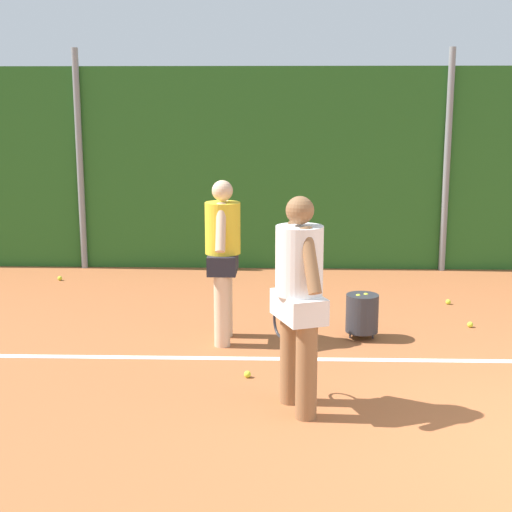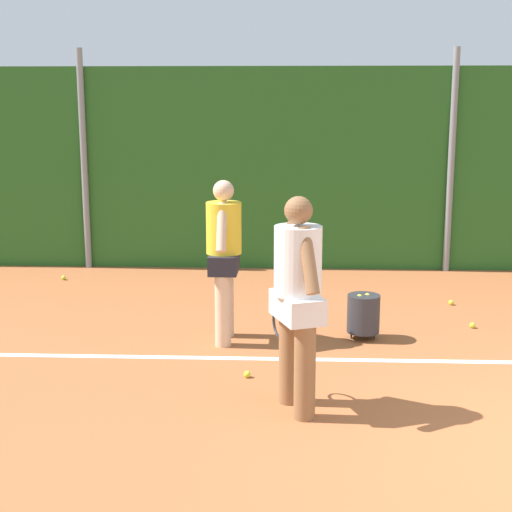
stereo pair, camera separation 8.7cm
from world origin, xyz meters
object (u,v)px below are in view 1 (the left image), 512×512
(tennis_ball_1, at_px, (60,278))
(tennis_ball_9, at_px, (448,302))
(ball_hopper, at_px, (362,313))
(tennis_ball_8, at_px, (247,374))
(player_midcourt, at_px, (223,252))
(tennis_ball_10, at_px, (470,325))
(tennis_ball_6, at_px, (300,280))
(player_foreground_near, at_px, (299,293))

(tennis_ball_1, xyz_separation_m, tennis_ball_9, (5.41, -1.14, 0.00))
(ball_hopper, bearing_deg, tennis_ball_8, -134.29)
(player_midcourt, xyz_separation_m, ball_hopper, (1.52, 0.13, -0.70))
(tennis_ball_9, xyz_separation_m, tennis_ball_10, (0.04, -1.00, 0.00))
(player_midcourt, distance_m, tennis_ball_9, 3.36)
(player_midcourt, relative_size, tennis_ball_6, 26.80)
(ball_hopper, bearing_deg, tennis_ball_10, 19.01)
(player_midcourt, bearing_deg, tennis_ball_10, 102.29)
(ball_hopper, relative_size, tennis_ball_10, 7.78)
(player_foreground_near, bearing_deg, tennis_ball_10, -61.41)
(tennis_ball_6, distance_m, tennis_ball_9, 2.21)
(player_foreground_near, relative_size, ball_hopper, 3.58)
(tennis_ball_10, bearing_deg, tennis_ball_9, 92.03)
(tennis_ball_8, bearing_deg, tennis_ball_1, 127.21)
(player_foreground_near, relative_size, player_midcourt, 1.04)
(tennis_ball_9, bearing_deg, player_midcourt, -150.49)
(tennis_ball_1, relative_size, tennis_ball_10, 1.00)
(tennis_ball_1, xyz_separation_m, tennis_ball_8, (2.92, -3.84, 0.00))
(tennis_ball_1, distance_m, tennis_ball_6, 3.51)
(ball_hopper, distance_m, tennis_ball_9, 1.95)
(player_midcourt, height_order, tennis_ball_10, player_midcourt)
(player_midcourt, height_order, tennis_ball_6, player_midcourt)
(tennis_ball_10, bearing_deg, tennis_ball_6, 132.20)
(player_foreground_near, height_order, player_midcourt, player_foreground_near)
(ball_hopper, distance_m, tennis_ball_10, 1.41)
(player_foreground_near, height_order, tennis_ball_1, player_foreground_near)
(tennis_ball_8, xyz_separation_m, tennis_ball_10, (2.53, 1.70, 0.00))
(player_foreground_near, height_order, tennis_ball_10, player_foreground_near)
(player_midcourt, relative_size, tennis_ball_9, 26.80)
(tennis_ball_8, xyz_separation_m, tennis_ball_9, (2.49, 2.70, 0.00))
(player_foreground_near, bearing_deg, player_midcourt, 1.43)
(tennis_ball_9, relative_size, tennis_ball_10, 1.00)
(tennis_ball_1, distance_m, tennis_ball_8, 4.83)
(player_foreground_near, distance_m, tennis_ball_10, 3.35)
(tennis_ball_6, xyz_separation_m, tennis_ball_8, (-0.59, -3.83, 0.00))
(ball_hopper, bearing_deg, player_foreground_near, -110.86)
(tennis_ball_6, relative_size, tennis_ball_8, 1.00)
(tennis_ball_1, height_order, tennis_ball_10, same)
(tennis_ball_1, xyz_separation_m, tennis_ball_6, (3.51, -0.02, 0.00))
(player_midcourt, distance_m, tennis_ball_8, 1.50)
(tennis_ball_1, bearing_deg, player_midcourt, -46.28)
(ball_hopper, xyz_separation_m, tennis_ball_1, (-4.13, 2.60, -0.26))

